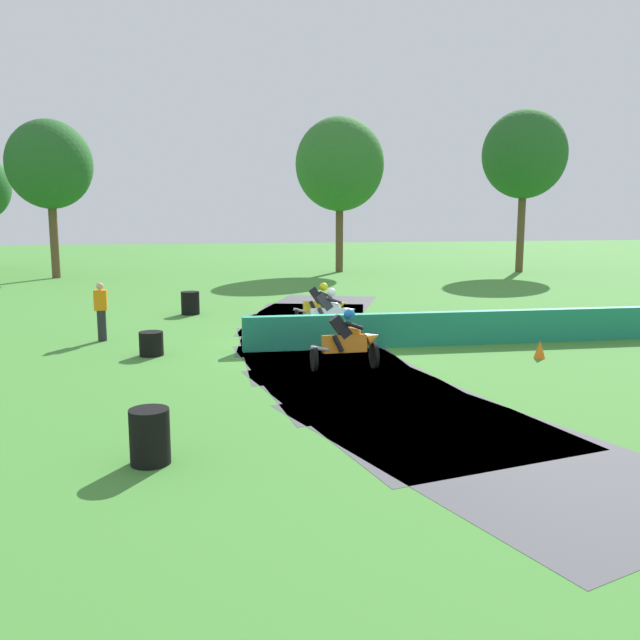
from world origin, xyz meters
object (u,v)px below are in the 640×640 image
(tire_stack_near, at_px, (190,303))
(track_marshal, at_px, (101,312))
(motorcycle_lead_yellow, at_px, (322,306))
(motorcycle_chase_white, at_px, (330,313))
(tire_stack_mid_b, at_px, (150,436))
(motorcycle_trailing_orange, at_px, (347,341))
(tire_stack_mid_a, at_px, (151,344))
(traffic_cone, at_px, (540,349))

(tire_stack_near, relative_size, track_marshal, 0.49)
(motorcycle_lead_yellow, height_order, tire_stack_near, motorcycle_lead_yellow)
(motorcycle_chase_white, height_order, tire_stack_mid_b, motorcycle_chase_white)
(motorcycle_lead_yellow, xyz_separation_m, motorcycle_trailing_orange, (-0.46, -5.69, 0.01))
(track_marshal, bearing_deg, motorcycle_trailing_orange, -37.15)
(motorcycle_trailing_orange, bearing_deg, track_marshal, 142.85)
(track_marshal, bearing_deg, tire_stack_mid_a, -56.38)
(tire_stack_mid_a, bearing_deg, traffic_cone, -12.33)
(motorcycle_chase_white, bearing_deg, track_marshal, 177.80)
(tire_stack_mid_b, bearing_deg, motorcycle_trailing_orange, 51.94)
(track_marshal, bearing_deg, motorcycle_chase_white, -2.20)
(tire_stack_near, bearing_deg, tire_stack_mid_b, -91.77)
(tire_stack_mid_a, distance_m, track_marshal, 2.71)
(tire_stack_mid_b, xyz_separation_m, traffic_cone, (8.92, 5.40, -0.18))
(motorcycle_lead_yellow, xyz_separation_m, tire_stack_mid_a, (-4.95, -3.39, -0.35))
(motorcycle_trailing_orange, bearing_deg, tire_stack_mid_a, 152.83)
(motorcycle_chase_white, xyz_separation_m, track_marshal, (-6.40, 0.25, 0.17))
(motorcycle_lead_yellow, xyz_separation_m, tire_stack_mid_b, (-4.49, -10.84, -0.25))
(motorcycle_chase_white, distance_m, track_marshal, 6.41)
(tire_stack_mid_b, relative_size, traffic_cone, 1.82)
(traffic_cone, bearing_deg, motorcycle_trailing_orange, -177.03)
(motorcycle_lead_yellow, relative_size, tire_stack_mid_a, 2.86)
(tire_stack_mid_a, relative_size, tire_stack_mid_b, 0.75)
(traffic_cone, bearing_deg, tire_stack_mid_a, 167.67)
(motorcycle_chase_white, height_order, motorcycle_trailing_orange, motorcycle_trailing_orange)
(motorcycle_chase_white, bearing_deg, motorcycle_lead_yellow, 89.23)
(motorcycle_chase_white, relative_size, tire_stack_near, 2.12)
(motorcycle_chase_white, distance_m, tire_stack_mid_a, 5.32)
(tire_stack_near, xyz_separation_m, tire_stack_mid_a, (-0.90, -6.71, -0.10))
(motorcycle_lead_yellow, height_order, track_marshal, track_marshal)
(tire_stack_near, distance_m, traffic_cone, 12.20)
(tire_stack_mid_b, relative_size, track_marshal, 0.49)
(motorcycle_trailing_orange, distance_m, tire_stack_mid_b, 6.54)
(motorcycle_lead_yellow, relative_size, track_marshal, 1.05)
(tire_stack_mid_a, distance_m, tire_stack_mid_b, 7.47)
(motorcycle_lead_yellow, distance_m, motorcycle_chase_white, 1.42)
(motorcycle_trailing_orange, bearing_deg, motorcycle_chase_white, 84.07)
(motorcycle_chase_white, relative_size, tire_stack_mid_a, 2.82)
(motorcycle_lead_yellow, distance_m, track_marshal, 6.53)
(track_marshal, xyz_separation_m, traffic_cone, (10.85, -4.26, -0.60))
(motorcycle_chase_white, bearing_deg, tire_stack_mid_a, -158.28)
(motorcycle_trailing_orange, bearing_deg, traffic_cone, 2.97)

